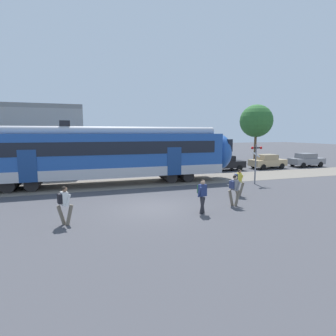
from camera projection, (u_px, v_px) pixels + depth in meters
ground_plane at (153, 208)px, 13.56m from camera, size 160.00×160.00×0.00m
pedestrian_white at (64, 202)px, 10.91m from camera, size 0.71×0.53×1.67m
pedestrian_navy at (202, 193)px, 12.54m from camera, size 0.54×0.68×1.67m
pedestrian_grey at (234, 188)px, 13.81m from camera, size 0.67×0.54×1.67m
pedestrian_yellow at (239, 180)px, 16.04m from camera, size 0.59×0.63×1.67m
parked_car_black at (225, 163)px, 27.11m from camera, size 4.01×1.78×1.54m
parked_car_tan at (268, 161)px, 28.59m from camera, size 4.07×1.89×1.54m
parked_car_grey at (306, 160)px, 30.14m from camera, size 4.00×1.76×1.54m
crossing_signal at (256, 158)px, 19.66m from camera, size 0.96×0.22×3.00m
street_tree_right at (256, 121)px, 34.33m from camera, size 4.24×4.24×7.55m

